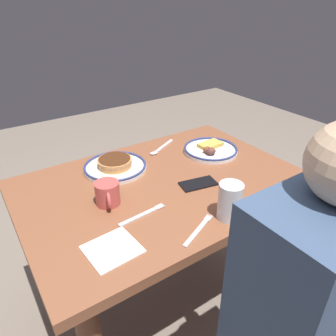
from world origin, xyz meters
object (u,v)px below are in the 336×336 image
Objects in this scene: plate_center_pancakes at (211,149)px; coffee_mug at (108,193)px; paper_napkin at (112,249)px; fork_near at (143,215)px; fork_far at (198,230)px; tea_spoon at (159,149)px; drinking_glass at (230,203)px; cell_phone at (198,184)px; plate_near_main at (115,165)px.

coffee_mug reaches higher than plate_center_pancakes.
fork_near is (-0.16, -0.09, 0.00)m from paper_napkin.
fork_far is 0.61m from tea_spoon.
coffee_mug is 0.62× the size of fork_near.
fork_far is (-0.26, 0.08, 0.00)m from paper_napkin.
tea_spoon is (-0.21, -0.57, 0.00)m from fork_far.
drinking_glass is at bearing 81.35° from tea_spoon.
fork_near is 1.02× the size of tea_spoon.
cell_phone is at bearing -170.02° from fork_near.
paper_napkin is at bearing 67.96° from coffee_mug.
plate_center_pancakes is 1.41× the size of tea_spoon.
coffee_mug is 0.80× the size of cell_phone.
fork_far reaches higher than paper_napkin.
coffee_mug is at bearing -62.74° from fork_near.
cell_phone is (-0.35, 0.08, -0.04)m from coffee_mug.
paper_napkin is (0.39, -0.08, -0.06)m from drinking_glass.
coffee_mug reaches higher than cell_phone.
fork_near is at bearing 79.47° from plate_near_main.
plate_near_main is 0.35m from fork_near.
plate_center_pancakes is 1.97× the size of drinking_glass.
plate_center_pancakes is at bearing -134.39° from fork_far.
drinking_glass is at bearing 168.93° from paper_napkin.
plate_near_main is at bearing -12.42° from plate_center_pancakes.
cell_phone is at bearing -128.56° from fork_far.
cell_phone is at bearing 126.41° from plate_near_main.
cell_phone is at bearing 83.29° from tea_spoon.
plate_near_main is at bearing -116.73° from paper_napkin.
plate_center_pancakes is 0.58m from fork_far.
plate_center_pancakes reaches higher than fork_far.
drinking_glass is (-0.17, 0.51, 0.04)m from plate_near_main.
cell_phone reaches higher than fork_near.
paper_napkin is (0.44, 0.14, -0.00)m from cell_phone.
fork_near and fork_far have the same top height.
tea_spoon is at bearing -110.70° from fork_far.
tea_spoon is at bearing -38.95° from plate_center_pancakes.
coffee_mug reaches higher than fork_far.
fork_near is at bearing -149.42° from paper_napkin.
tea_spoon is at bearing -128.94° from fork_near.
cell_phone is (0.23, 0.20, -0.01)m from plate_center_pancakes.
tea_spoon reaches higher than cell_phone.
fork_far is at bearing 45.61° from plate_center_pancakes.
fork_near is (0.24, -0.17, -0.05)m from drinking_glass.
drinking_glass is (-0.30, 0.30, 0.01)m from coffee_mug.
tea_spoon is (-0.48, -0.49, 0.00)m from paper_napkin.
drinking_glass is at bearing 135.48° from coffee_mug.
fork_near is at bearing 21.20° from cell_phone.
plate_center_pancakes is at bearing -123.73° from drinking_glass.
fork_near is at bearing 51.06° from tea_spoon.
fork_far is at bearing -0.45° from drinking_glass.
plate_near_main is at bearing -85.06° from fork_far.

